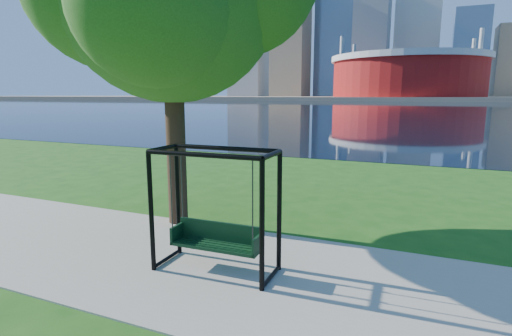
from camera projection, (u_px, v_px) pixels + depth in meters
The scene contains 7 objects.
ground at pixel (250, 261), 7.26m from camera, with size 900.00×900.00×0.00m, color #1E5114.
path at pixel (238, 271), 6.80m from camera, with size 120.00×4.00×0.03m, color #9E937F.
river at pixel (418, 107), 99.37m from camera, with size 900.00×180.00×0.02m, color black.
far_bank at pixel (426, 98), 283.43m from camera, with size 900.00×228.00×2.00m, color #937F60.
stadium at pixel (407, 74), 220.82m from camera, with size 83.00×83.00×32.00m.
skyline at pixel (424, 49), 290.90m from camera, with size 392.00×66.00×96.50m.
swing at pixel (216, 213), 6.70m from camera, with size 2.09×0.95×2.12m.
Camera 1 is at (2.81, -6.23, 2.98)m, focal length 28.00 mm.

